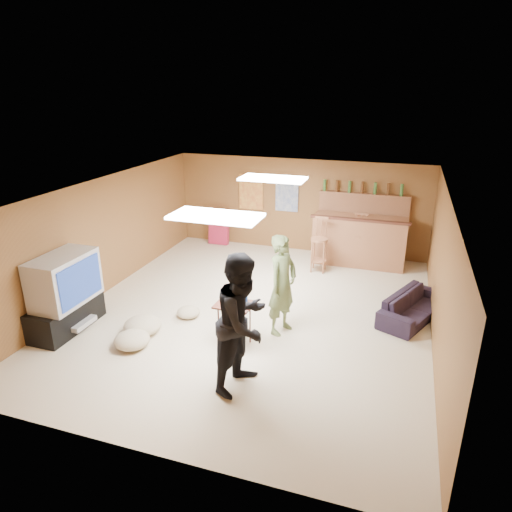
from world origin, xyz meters
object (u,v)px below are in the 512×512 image
(tv_body, at_px, (64,279))
(tray_table, at_px, (235,325))
(person_black, at_px, (243,322))
(sofa, at_px, (413,306))
(person_olive, at_px, (282,285))
(bar_counter, at_px, (359,241))

(tv_body, relative_size, tray_table, 1.54)
(tv_body, distance_m, person_black, 3.23)
(tv_body, xyz_separation_m, tray_table, (2.74, 0.39, -0.54))
(tv_body, relative_size, sofa, 0.70)
(person_olive, relative_size, person_black, 0.88)
(person_olive, distance_m, person_black, 1.54)
(tv_body, distance_m, person_olive, 3.47)
(person_olive, bearing_deg, person_black, -163.98)
(tv_body, xyz_separation_m, bar_counter, (4.15, 4.45, -0.35))
(tv_body, bearing_deg, tray_table, 8.04)
(bar_counter, height_order, sofa, bar_counter)
(tray_table, bearing_deg, sofa, 34.05)
(bar_counter, bearing_deg, sofa, -62.41)
(person_olive, relative_size, sofa, 1.05)
(person_olive, xyz_separation_m, person_black, (-0.11, -1.53, 0.11))
(bar_counter, bearing_deg, person_olive, -103.88)
(bar_counter, xyz_separation_m, sofa, (1.20, -2.30, -0.32))
(person_black, height_order, tray_table, person_black)
(bar_counter, xyz_separation_m, person_black, (-0.95, -4.94, 0.39))
(person_black, xyz_separation_m, tray_table, (-0.46, 0.88, -0.58))
(sofa, bearing_deg, person_black, 165.01)
(bar_counter, distance_m, person_olive, 3.52)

